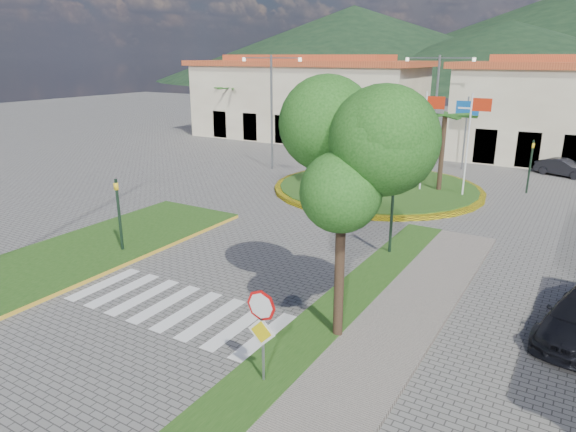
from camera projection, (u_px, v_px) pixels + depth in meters
The scene contains 21 objects.
ground at pixel (70, 367), 13.69m from camera, with size 160.00×160.00×0.00m, color slate.
sidewalk_right at pixel (302, 397), 12.35m from camera, with size 4.00×28.00×0.15m, color gray.
verge_right at pixel (260, 381), 12.94m from camera, with size 1.60×28.00×0.18m, color #1F4814.
median_left at pixel (92, 249), 21.77m from camera, with size 5.00×14.00×0.18m, color #1F4814.
crosswalk at pixel (174, 307), 16.96m from camera, with size 8.00×3.00×0.01m, color silver.
roundabout_island at pixel (377, 188), 31.63m from camera, with size 12.70×12.70×6.00m.
stop_sign at pixel (262, 323), 12.35m from camera, with size 0.80×0.11×2.65m.
deciduous_tree at pixel (343, 165), 13.53m from camera, with size 3.60×3.60×6.80m.
traffic_light_left at pixel (119, 209), 20.99m from camera, with size 0.15×0.18×3.20m.
traffic_light_right at pixel (392, 211), 20.71m from camera, with size 0.15×0.18×3.20m.
traffic_light_far at pixel (531, 161), 30.43m from camera, with size 0.18×0.15×3.20m.
direction_sign_west at pixel (399, 117), 38.94m from camera, with size 1.60×0.14×5.20m.
direction_sign_east at pixel (466, 121), 36.48m from camera, with size 1.60×0.14×5.20m.
street_lamp_centre at pixel (436, 107), 36.39m from camera, with size 4.80×0.16×8.00m.
street_lamp_west at pixel (272, 106), 36.40m from camera, with size 4.80×0.16×8.00m.
building_left at pixel (306, 99), 50.49m from camera, with size 23.32×9.54×8.05m.
hill_far_west at pixel (353, 45), 151.95m from camera, with size 140.00×140.00×22.00m, color black.
hill_near_back at pixel (508, 56), 122.52m from camera, with size 110.00×110.00×16.00m, color black.
white_van at pixel (351, 139), 47.77m from camera, with size 1.75×3.80×1.05m, color white.
car_dark_a at pixel (397, 143), 44.49m from camera, with size 1.61×4.00×1.36m, color black.
car_dark_b at pixel (563, 168), 35.24m from camera, with size 1.25×3.58×1.18m, color black.
Camera 1 is at (11.13, -7.15, 7.93)m, focal length 32.00 mm.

